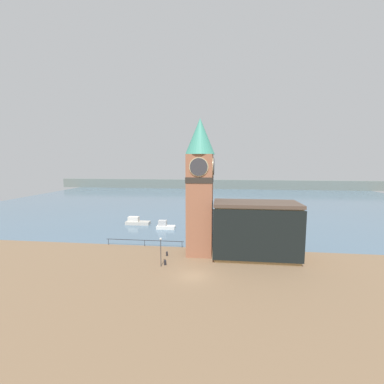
{
  "coord_description": "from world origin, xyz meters",
  "views": [
    {
      "loc": [
        3.56,
        -31.7,
        14.74
      ],
      "look_at": [
        -0.95,
        6.2,
        10.29
      ],
      "focal_mm": 24.0,
      "sensor_mm": 36.0,
      "label": 1
    }
  ],
  "objects_px": {
    "mooring_bollard_far": "(167,253)",
    "clock_tower": "(200,184)",
    "boat_far": "(137,222)",
    "lamp_post": "(161,247)",
    "pier_building": "(255,230)",
    "mooring_bollard_near": "(165,262)",
    "boat_near": "(165,226)"
  },
  "relations": [
    {
      "from": "boat_far",
      "to": "mooring_bollard_near",
      "type": "relative_size",
      "value": 7.68
    },
    {
      "from": "clock_tower",
      "to": "mooring_bollard_near",
      "type": "distance_m",
      "value": 12.95
    },
    {
      "from": "clock_tower",
      "to": "lamp_post",
      "type": "height_order",
      "value": "clock_tower"
    },
    {
      "from": "pier_building",
      "to": "lamp_post",
      "type": "distance_m",
      "value": 14.7
    },
    {
      "from": "lamp_post",
      "to": "mooring_bollard_far",
      "type": "bearing_deg",
      "value": 90.72
    },
    {
      "from": "boat_near",
      "to": "boat_far",
      "type": "xyz_separation_m",
      "value": [
        -7.59,
        3.26,
        -0.02
      ]
    },
    {
      "from": "mooring_bollard_far",
      "to": "lamp_post",
      "type": "relative_size",
      "value": 0.17
    },
    {
      "from": "lamp_post",
      "to": "clock_tower",
      "type": "bearing_deg",
      "value": 49.09
    },
    {
      "from": "mooring_bollard_near",
      "to": "lamp_post",
      "type": "distance_m",
      "value": 2.64
    },
    {
      "from": "boat_far",
      "to": "lamp_post",
      "type": "xyz_separation_m",
      "value": [
        11.66,
        -23.6,
        2.25
      ]
    },
    {
      "from": "boat_near",
      "to": "lamp_post",
      "type": "bearing_deg",
      "value": -79.69
    },
    {
      "from": "pier_building",
      "to": "boat_far",
      "type": "distance_m",
      "value": 31.51
    },
    {
      "from": "mooring_bollard_far",
      "to": "lamp_post",
      "type": "bearing_deg",
      "value": -89.28
    },
    {
      "from": "mooring_bollard_near",
      "to": "mooring_bollard_far",
      "type": "height_order",
      "value": "mooring_bollard_near"
    },
    {
      "from": "pier_building",
      "to": "mooring_bollard_far",
      "type": "bearing_deg",
      "value": -175.72
    },
    {
      "from": "pier_building",
      "to": "boat_far",
      "type": "height_order",
      "value": "pier_building"
    },
    {
      "from": "clock_tower",
      "to": "mooring_bollard_far",
      "type": "xyz_separation_m",
      "value": [
        -5.06,
        -1.59,
        -10.98
      ]
    },
    {
      "from": "boat_far",
      "to": "mooring_bollard_far",
      "type": "height_order",
      "value": "boat_far"
    },
    {
      "from": "mooring_bollard_far",
      "to": "clock_tower",
      "type": "bearing_deg",
      "value": 17.43
    },
    {
      "from": "boat_near",
      "to": "mooring_bollard_near",
      "type": "bearing_deg",
      "value": -78.04
    },
    {
      "from": "clock_tower",
      "to": "boat_near",
      "type": "height_order",
      "value": "clock_tower"
    },
    {
      "from": "boat_far",
      "to": "mooring_bollard_near",
      "type": "bearing_deg",
      "value": -62.55
    },
    {
      "from": "clock_tower",
      "to": "boat_far",
      "type": "distance_m",
      "value": 26.65
    },
    {
      "from": "pier_building",
      "to": "mooring_bollard_near",
      "type": "bearing_deg",
      "value": -160.85
    },
    {
      "from": "pier_building",
      "to": "boat_near",
      "type": "height_order",
      "value": "pier_building"
    },
    {
      "from": "mooring_bollard_far",
      "to": "boat_far",
      "type": "bearing_deg",
      "value": 120.87
    },
    {
      "from": "clock_tower",
      "to": "pier_building",
      "type": "relative_size",
      "value": 1.66
    },
    {
      "from": "mooring_bollard_near",
      "to": "boat_near",
      "type": "bearing_deg",
      "value": 102.94
    },
    {
      "from": "clock_tower",
      "to": "mooring_bollard_far",
      "type": "bearing_deg",
      "value": -162.57
    },
    {
      "from": "clock_tower",
      "to": "mooring_bollard_near",
      "type": "xyz_separation_m",
      "value": [
        -4.54,
        -5.15,
        -10.98
      ]
    },
    {
      "from": "clock_tower",
      "to": "pier_building",
      "type": "xyz_separation_m",
      "value": [
        8.66,
        -0.56,
        -7.01
      ]
    },
    {
      "from": "pier_building",
      "to": "lamp_post",
      "type": "height_order",
      "value": "pier_building"
    }
  ]
}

